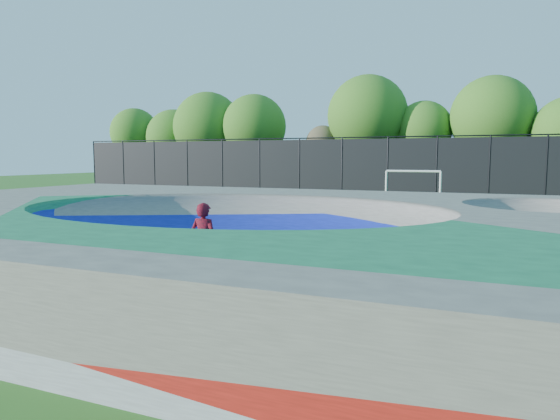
% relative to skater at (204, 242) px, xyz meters
% --- Properties ---
extents(ground, '(120.00, 120.00, 0.00)m').
position_rel_skater_xyz_m(ground, '(-0.26, 1.76, -0.87)').
color(ground, '#275A19').
rests_on(ground, ground).
extents(skate_deck, '(22.00, 14.00, 1.50)m').
position_rel_skater_xyz_m(skate_deck, '(-0.26, 1.76, -0.12)').
color(skate_deck, gray).
rests_on(skate_deck, ground).
extents(skater, '(0.64, 0.42, 1.74)m').
position_rel_skater_xyz_m(skater, '(0.00, 0.00, 0.00)').
color(skater, '#AF0E21').
rests_on(skater, ground).
extents(skateboard, '(0.80, 0.29, 0.05)m').
position_rel_skater_xyz_m(skateboard, '(0.00, 0.00, -0.84)').
color(skateboard, black).
rests_on(skateboard, ground).
extents(soccer_goal, '(3.05, 0.12, 2.01)m').
position_rel_skater_xyz_m(soccer_goal, '(1.85, 19.02, 0.53)').
color(soccer_goal, silver).
rests_on(soccer_goal, ground).
extents(fence, '(48.09, 0.09, 4.04)m').
position_rel_skater_xyz_m(fence, '(-0.26, 22.76, 1.23)').
color(fence, black).
rests_on(fence, ground).
extents(treeline, '(53.26, 6.92, 8.79)m').
position_rel_skater_xyz_m(treeline, '(0.51, 27.69, 4.27)').
color(treeline, '#4F3A27').
rests_on(treeline, ground).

